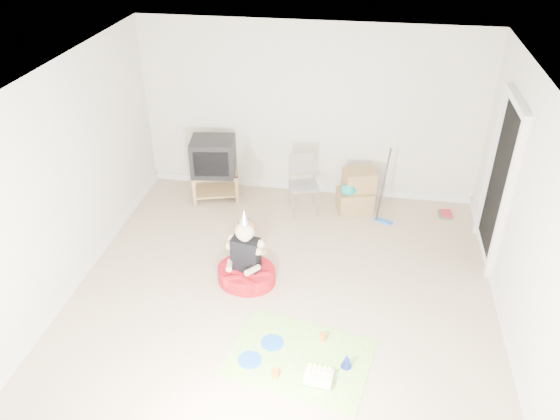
% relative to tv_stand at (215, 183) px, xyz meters
% --- Properties ---
extents(ground, '(5.00, 5.00, 0.00)m').
position_rel_tv_stand_xyz_m(ground, '(1.37, -2.03, -0.26)').
color(ground, tan).
rests_on(ground, ground).
extents(doorway_recess, '(0.02, 0.90, 2.05)m').
position_rel_tv_stand_xyz_m(doorway_recess, '(3.85, -0.83, 0.77)').
color(doorway_recess, black).
rests_on(doorway_recess, ground).
extents(tv_stand, '(0.79, 0.61, 0.43)m').
position_rel_tv_stand_xyz_m(tv_stand, '(0.00, 0.00, 0.00)').
color(tv_stand, olive).
rests_on(tv_stand, ground).
extents(crt_tv, '(0.69, 0.60, 0.54)m').
position_rel_tv_stand_xyz_m(crt_tv, '(0.00, 0.00, 0.44)').
color(crt_tv, black).
rests_on(crt_tv, tv_stand).
extents(folding_chair, '(0.50, 0.49, 0.89)m').
position_rel_tv_stand_xyz_m(folding_chair, '(1.37, -0.17, 0.17)').
color(folding_chair, '#939398').
rests_on(folding_chair, ground).
extents(cardboard_boxes, '(0.59, 0.52, 0.63)m').
position_rel_tv_stand_xyz_m(cardboard_boxes, '(2.13, -0.00, 0.04)').
color(cardboard_boxes, olive).
rests_on(cardboard_boxes, ground).
extents(floor_mop, '(0.27, 0.33, 1.03)m').
position_rel_tv_stand_xyz_m(floor_mop, '(2.55, -0.29, 0.00)').
color(floor_mop, blue).
rests_on(floor_mop, ground).
extents(book_pile, '(0.19, 0.23, 0.05)m').
position_rel_tv_stand_xyz_m(book_pile, '(3.45, 0.04, -0.24)').
color(book_pile, '#226744').
rests_on(book_pile, ground).
extents(seated_woman, '(0.82, 0.82, 1.03)m').
position_rel_tv_stand_xyz_m(seated_woman, '(0.90, -1.90, -0.03)').
color(seated_woman, '#B5101A').
rests_on(seated_woman, ground).
extents(party_mat, '(1.61, 1.30, 0.01)m').
position_rel_tv_stand_xyz_m(party_mat, '(1.70, -3.02, -0.26)').
color(party_mat, '#EE327A').
rests_on(party_mat, ground).
extents(birthday_cake, '(0.29, 0.24, 0.14)m').
position_rel_tv_stand_xyz_m(birthday_cake, '(1.92, -3.29, -0.22)').
color(birthday_cake, white).
rests_on(birthday_cake, party_mat).
extents(blue_plate_near, '(0.29, 0.29, 0.01)m').
position_rel_tv_stand_xyz_m(blue_plate_near, '(1.39, -2.87, -0.25)').
color(blue_plate_near, blue).
rests_on(blue_plate_near, party_mat).
extents(blue_plate_far, '(0.29, 0.29, 0.01)m').
position_rel_tv_stand_xyz_m(blue_plate_far, '(1.20, -3.15, -0.25)').
color(blue_plate_far, blue).
rests_on(blue_plate_far, party_mat).
extents(orange_cup_near, '(0.07, 0.07, 0.08)m').
position_rel_tv_stand_xyz_m(orange_cup_near, '(1.91, -2.73, -0.21)').
color(orange_cup_near, orange).
rests_on(orange_cup_near, party_mat).
extents(orange_cup_far, '(0.08, 0.08, 0.09)m').
position_rel_tv_stand_xyz_m(orange_cup_far, '(1.50, -3.31, -0.21)').
color(orange_cup_far, orange).
rests_on(orange_cup_far, party_mat).
extents(blue_party_hat, '(0.15, 0.15, 0.17)m').
position_rel_tv_stand_xyz_m(blue_party_hat, '(2.18, -3.07, -0.17)').
color(blue_party_hat, '#1826AD').
rests_on(blue_party_hat, party_mat).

